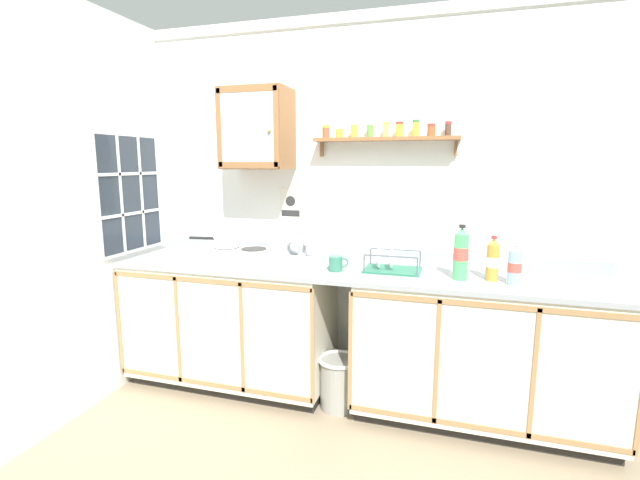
% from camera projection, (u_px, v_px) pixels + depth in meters
% --- Properties ---
extents(floor, '(6.23, 6.23, 0.00)m').
position_uv_depth(floor, '(335.00, 426.00, 2.74)').
color(floor, gray).
rests_on(floor, ground).
extents(back_wall, '(3.83, 0.07, 2.60)m').
position_uv_depth(back_wall, '(361.00, 205.00, 3.15)').
color(back_wall, white).
rests_on(back_wall, ground).
extents(side_wall_left, '(0.05, 3.46, 2.60)m').
position_uv_depth(side_wall_left, '(68.00, 213.00, 2.73)').
color(side_wall_left, white).
rests_on(side_wall_left, ground).
extents(lower_cabinet_run, '(1.46, 0.63, 0.89)m').
position_uv_depth(lower_cabinet_run, '(232.00, 323.00, 3.24)').
color(lower_cabinet_run, black).
rests_on(lower_cabinet_run, ground).
extents(lower_cabinet_run_right, '(1.53, 0.63, 0.89)m').
position_uv_depth(lower_cabinet_run_right, '(481.00, 352.00, 2.75)').
color(lower_cabinet_run_right, black).
rests_on(lower_cabinet_run_right, ground).
extents(countertop, '(3.19, 0.65, 0.03)m').
position_uv_depth(countertop, '(350.00, 271.00, 2.91)').
color(countertop, gray).
rests_on(countertop, lower_cabinet_run).
extents(backsplash, '(3.19, 0.02, 0.08)m').
position_uv_depth(backsplash, '(359.00, 254.00, 3.18)').
color(backsplash, gray).
rests_on(backsplash, countertop).
extents(sink, '(0.50, 0.48, 0.39)m').
position_uv_depth(sink, '(295.00, 268.00, 3.06)').
color(sink, silver).
rests_on(sink, countertop).
extents(hot_plate_stove, '(0.45, 0.29, 0.09)m').
position_uv_depth(hot_plate_stove, '(239.00, 254.00, 3.15)').
color(hot_plate_stove, silver).
rests_on(hot_plate_stove, countertop).
extents(saucepan, '(0.37, 0.18, 0.08)m').
position_uv_depth(saucepan, '(226.00, 241.00, 3.19)').
color(saucepan, silver).
rests_on(saucepan, hot_plate_stove).
extents(bottle_soda_green_0, '(0.09, 0.09, 0.33)m').
position_uv_depth(bottle_soda_green_0, '(461.00, 254.00, 2.61)').
color(bottle_soda_green_0, '#4CB266').
rests_on(bottle_soda_green_0, countertop).
extents(bottle_water_blue_1, '(0.07, 0.07, 0.25)m').
position_uv_depth(bottle_water_blue_1, '(515.00, 265.00, 2.51)').
color(bottle_water_blue_1, '#8CB7E0').
rests_on(bottle_water_blue_1, countertop).
extents(bottle_juice_amber_2, '(0.07, 0.07, 0.27)m').
position_uv_depth(bottle_juice_amber_2, '(493.00, 260.00, 2.60)').
color(bottle_juice_amber_2, gold).
rests_on(bottle_juice_amber_2, countertop).
extents(dish_rack, '(0.35, 0.25, 0.16)m').
position_uv_depth(dish_rack, '(391.00, 266.00, 2.84)').
color(dish_rack, '#26664C').
rests_on(dish_rack, countertop).
extents(mug, '(0.13, 0.09, 0.10)m').
position_uv_depth(mug, '(336.00, 263.00, 2.84)').
color(mug, '#337259').
rests_on(mug, countertop).
extents(wall_cabinet, '(0.47, 0.34, 0.55)m').
position_uv_depth(wall_cabinet, '(257.00, 129.00, 3.09)').
color(wall_cabinet, brown).
extents(spice_shelf, '(0.97, 0.14, 0.23)m').
position_uv_depth(spice_shelf, '(384.00, 136.00, 2.94)').
color(spice_shelf, brown).
extents(warning_sign, '(0.17, 0.01, 0.26)m').
position_uv_depth(warning_sign, '(291.00, 206.00, 3.28)').
color(warning_sign, silver).
extents(window, '(0.03, 0.64, 0.85)m').
position_uv_depth(window, '(130.00, 194.00, 3.20)').
color(window, '#262D38').
extents(trash_bin, '(0.28, 0.28, 0.35)m').
position_uv_depth(trash_bin, '(339.00, 381.00, 2.93)').
color(trash_bin, gray).
rests_on(trash_bin, ground).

